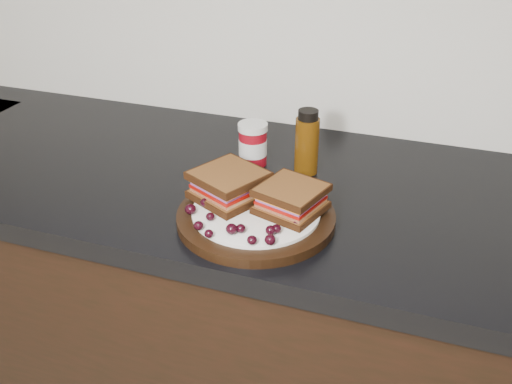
% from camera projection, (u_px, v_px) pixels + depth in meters
% --- Properties ---
extents(base_cabinets, '(3.96, 0.58, 0.86)m').
position_uv_depth(base_cabinets, '(279.00, 357.00, 1.36)').
color(base_cabinets, black).
rests_on(base_cabinets, ground_plane).
extents(countertop, '(3.98, 0.60, 0.04)m').
position_uv_depth(countertop, '(284.00, 193.00, 1.14)').
color(countertop, black).
rests_on(countertop, base_cabinets).
extents(plate, '(0.28, 0.28, 0.02)m').
position_uv_depth(plate, '(256.00, 217.00, 1.01)').
color(plate, black).
rests_on(plate, countertop).
extents(sandwich_left, '(0.15, 0.15, 0.05)m').
position_uv_depth(sandwich_left, '(229.00, 185.00, 1.02)').
color(sandwich_left, brown).
rests_on(sandwich_left, plate).
extents(sandwich_right, '(0.13, 0.13, 0.05)m').
position_uv_depth(sandwich_right, '(291.00, 199.00, 0.99)').
color(sandwich_right, brown).
rests_on(sandwich_right, plate).
extents(grape_0, '(0.02, 0.02, 0.02)m').
position_uv_depth(grape_0, '(190.00, 209.00, 0.98)').
color(grape_0, black).
rests_on(grape_0, plate).
extents(grape_1, '(0.02, 0.02, 0.01)m').
position_uv_depth(grape_1, '(210.00, 217.00, 0.97)').
color(grape_1, black).
rests_on(grape_1, plate).
extents(grape_2, '(0.02, 0.02, 0.02)m').
position_uv_depth(grape_2, '(199.00, 226.00, 0.94)').
color(grape_2, black).
rests_on(grape_2, plate).
extents(grape_3, '(0.02, 0.02, 0.01)m').
position_uv_depth(grape_3, '(209.00, 234.00, 0.92)').
color(grape_3, black).
rests_on(grape_3, plate).
extents(grape_4, '(0.02, 0.02, 0.02)m').
position_uv_depth(grape_4, '(232.00, 229.00, 0.93)').
color(grape_4, black).
rests_on(grape_4, plate).
extents(grape_5, '(0.02, 0.02, 0.02)m').
position_uv_depth(grape_5, '(241.00, 228.00, 0.93)').
color(grape_5, black).
rests_on(grape_5, plate).
extents(grape_6, '(0.02, 0.02, 0.02)m').
position_uv_depth(grape_6, '(252.00, 240.00, 0.90)').
color(grape_6, black).
rests_on(grape_6, plate).
extents(grape_7, '(0.02, 0.02, 0.02)m').
position_uv_depth(grape_7, '(270.00, 240.00, 0.90)').
color(grape_7, black).
rests_on(grape_7, plate).
extents(grape_8, '(0.02, 0.02, 0.02)m').
position_uv_depth(grape_8, '(271.00, 230.00, 0.93)').
color(grape_8, black).
rests_on(grape_8, plate).
extents(grape_9, '(0.02, 0.02, 0.02)m').
position_uv_depth(grape_9, '(276.00, 229.00, 0.93)').
color(grape_9, black).
rests_on(grape_9, plate).
extents(grape_10, '(0.02, 0.02, 0.02)m').
position_uv_depth(grape_10, '(297.00, 224.00, 0.94)').
color(grape_10, black).
rests_on(grape_10, plate).
extents(grape_11, '(0.02, 0.02, 0.02)m').
position_uv_depth(grape_11, '(297.00, 216.00, 0.96)').
color(grape_11, black).
rests_on(grape_11, plate).
extents(grape_12, '(0.02, 0.02, 0.02)m').
position_uv_depth(grape_12, '(299.00, 213.00, 0.97)').
color(grape_12, black).
rests_on(grape_12, plate).
extents(grape_13, '(0.02, 0.02, 0.02)m').
position_uv_depth(grape_13, '(306.00, 205.00, 1.00)').
color(grape_13, black).
rests_on(grape_13, plate).
extents(grape_14, '(0.01, 0.01, 0.01)m').
position_uv_depth(grape_14, '(295.00, 196.00, 1.03)').
color(grape_14, black).
rests_on(grape_14, plate).
extents(grape_15, '(0.02, 0.02, 0.02)m').
position_uv_depth(grape_15, '(249.00, 193.00, 1.03)').
color(grape_15, black).
rests_on(grape_15, plate).
extents(grape_16, '(0.02, 0.02, 0.01)m').
position_uv_depth(grape_16, '(230.00, 190.00, 1.04)').
color(grape_16, black).
rests_on(grape_16, plate).
extents(grape_17, '(0.02, 0.02, 0.02)m').
position_uv_depth(grape_17, '(226.00, 196.00, 1.02)').
color(grape_17, black).
rests_on(grape_17, plate).
extents(grape_18, '(0.02, 0.02, 0.02)m').
position_uv_depth(grape_18, '(205.00, 199.00, 1.02)').
color(grape_18, black).
rests_on(grape_18, plate).
extents(grape_19, '(0.02, 0.02, 0.02)m').
position_uv_depth(grape_19, '(205.00, 202.00, 1.01)').
color(grape_19, black).
rests_on(grape_19, plate).
extents(grape_20, '(0.02, 0.02, 0.02)m').
position_uv_depth(grape_20, '(232.00, 196.00, 1.03)').
color(grape_20, black).
rests_on(grape_20, plate).
extents(grape_21, '(0.02, 0.02, 0.02)m').
position_uv_depth(grape_21, '(234.00, 196.00, 1.03)').
color(grape_21, black).
rests_on(grape_21, plate).
extents(grape_22, '(0.02, 0.02, 0.01)m').
position_uv_depth(grape_22, '(221.00, 203.00, 1.01)').
color(grape_22, black).
rests_on(grape_22, plate).
extents(condiment_jar, '(0.06, 0.06, 0.09)m').
position_uv_depth(condiment_jar, '(253.00, 144.00, 1.19)').
color(condiment_jar, maroon).
rests_on(condiment_jar, countertop).
extents(oil_bottle, '(0.06, 0.06, 0.13)m').
position_uv_depth(oil_bottle, '(307.00, 142.00, 1.14)').
color(oil_bottle, '#4B2A07').
rests_on(oil_bottle, countertop).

